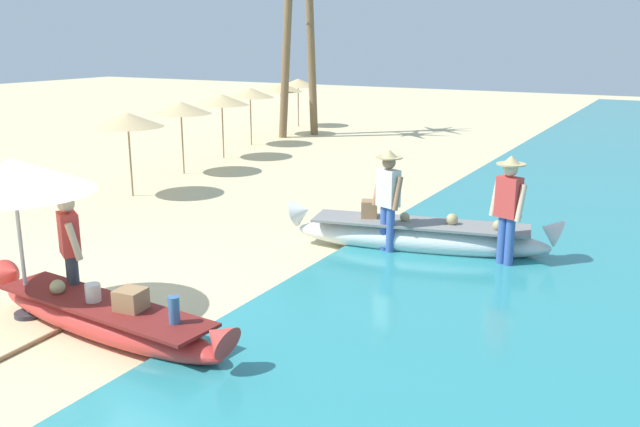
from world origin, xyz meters
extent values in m
plane|color=beige|center=(0.00, 0.00, 0.00)|extent=(80.00, 80.00, 0.00)
ellipsoid|color=red|center=(1.20, -0.49, 0.21)|extent=(3.85, 0.97, 0.42)
cone|color=red|center=(-0.65, -0.34, 0.47)|extent=(0.43, 0.44, 0.48)
cone|color=red|center=(3.05, -0.63, 0.47)|extent=(0.43, 0.44, 0.48)
cube|color=maroon|center=(1.20, -0.49, 0.42)|extent=(3.24, 0.94, 0.04)
cylinder|color=#386699|center=(2.36, -0.52, 0.58)|extent=(0.13, 0.13, 0.33)
cube|color=#9E754C|center=(1.64, -0.46, 0.55)|extent=(0.35, 0.34, 0.27)
cylinder|color=silver|center=(1.05, -0.48, 0.54)|extent=(0.19, 0.19, 0.24)
sphere|color=tan|center=(0.45, -0.50, 0.51)|extent=(0.19, 0.19, 0.19)
ellipsoid|color=white|center=(3.37, 4.49, 0.26)|extent=(4.33, 1.66, 0.53)
cone|color=white|center=(1.33, 4.05, 0.58)|extent=(0.51, 0.54, 0.53)
cone|color=white|center=(5.40, 4.93, 0.58)|extent=(0.51, 0.54, 0.53)
cube|color=gray|center=(3.37, 4.49, 0.53)|extent=(3.67, 1.53, 0.04)
sphere|color=tan|center=(4.64, 4.65, 0.62)|extent=(0.18, 0.18, 0.18)
sphere|color=tan|center=(3.88, 4.63, 0.63)|extent=(0.20, 0.20, 0.20)
sphere|color=tan|center=(3.12, 4.45, 0.61)|extent=(0.17, 0.17, 0.17)
cube|color=#9E754C|center=(2.49, 4.38, 0.68)|extent=(0.36, 0.38, 0.31)
cylinder|color=#3D5BA8|center=(3.03, 4.06, 0.43)|extent=(0.14, 0.14, 0.86)
cylinder|color=#3D5BA8|center=(2.89, 4.11, 0.43)|extent=(0.14, 0.14, 0.86)
cube|color=silver|center=(2.96, 4.08, 1.17)|extent=(0.41, 0.33, 0.61)
cylinder|color=#9E7051|center=(3.17, 3.98, 1.12)|extent=(0.16, 0.22, 0.56)
cylinder|color=#9E7051|center=(2.74, 4.15, 1.12)|extent=(0.16, 0.22, 0.56)
sphere|color=#9E7051|center=(2.96, 4.08, 1.59)|extent=(0.22, 0.22, 0.22)
cylinder|color=tan|center=(2.96, 4.08, 1.67)|extent=(0.44, 0.44, 0.02)
cone|color=tan|center=(2.96, 4.08, 1.74)|extent=(0.26, 0.26, 0.12)
cylinder|color=#333842|center=(0.26, -0.10, 0.41)|extent=(0.14, 0.14, 0.82)
cylinder|color=#333842|center=(0.38, -0.18, 0.41)|extent=(0.14, 0.14, 0.82)
cube|color=#DB3D38|center=(0.32, -0.14, 1.10)|extent=(0.42, 0.38, 0.55)
cylinder|color=beige|center=(0.14, 0.00, 1.05)|extent=(0.18, 0.21, 0.51)
cylinder|color=beige|center=(0.53, -0.25, 1.05)|extent=(0.18, 0.21, 0.51)
sphere|color=beige|center=(0.32, -0.14, 1.50)|extent=(0.22, 0.22, 0.22)
cylinder|color=#3D5BA8|center=(4.92, 4.32, 0.43)|extent=(0.14, 0.14, 0.86)
cylinder|color=#3D5BA8|center=(4.78, 4.37, 0.43)|extent=(0.14, 0.14, 0.86)
cube|color=#DB3D38|center=(4.85, 4.34, 1.18)|extent=(0.41, 0.33, 0.63)
cylinder|color=beige|center=(5.06, 4.24, 1.13)|extent=(0.15, 0.22, 0.57)
cylinder|color=beige|center=(4.63, 4.40, 1.13)|extent=(0.15, 0.22, 0.57)
sphere|color=beige|center=(4.85, 4.34, 1.61)|extent=(0.22, 0.22, 0.22)
cylinder|color=tan|center=(4.85, 4.34, 1.69)|extent=(0.44, 0.44, 0.02)
cone|color=tan|center=(4.85, 4.34, 1.76)|extent=(0.26, 0.26, 0.12)
cylinder|color=#B7B7BC|center=(-0.15, -0.51, 1.04)|extent=(0.05, 0.05, 2.08)
cone|color=silver|center=(-0.15, -0.51, 1.88)|extent=(1.99, 1.99, 0.43)
cylinder|color=#333338|center=(-0.15, -0.51, 0.03)|extent=(0.36, 0.36, 0.06)
cylinder|color=#8E6B47|center=(-3.93, 5.36, 0.95)|extent=(0.04, 0.04, 1.90)
cone|color=tan|center=(-3.93, 5.36, 1.75)|extent=(1.60, 1.60, 0.32)
cylinder|color=#8E6B47|center=(-4.63, 8.01, 0.95)|extent=(0.04, 0.04, 1.90)
cone|color=tan|center=(-4.63, 8.01, 1.75)|extent=(1.60, 1.60, 0.32)
cylinder|color=#8E6B47|center=(-5.13, 10.44, 0.95)|extent=(0.04, 0.04, 1.90)
cone|color=tan|center=(-5.13, 10.44, 1.75)|extent=(1.60, 1.60, 0.32)
cylinder|color=#8E6B47|center=(-5.85, 12.97, 0.95)|extent=(0.04, 0.04, 1.90)
cone|color=tan|center=(-5.85, 12.97, 1.75)|extent=(1.60, 1.60, 0.32)
cylinder|color=#8E6B47|center=(-6.28, 15.57, 0.95)|extent=(0.04, 0.04, 1.90)
cone|color=tan|center=(-6.28, 15.57, 1.75)|extent=(1.60, 1.60, 0.32)
cylinder|color=#8E6B47|center=(-6.96, 17.97, 0.95)|extent=(0.04, 0.04, 1.90)
cone|color=tan|center=(-6.96, 17.97, 1.75)|extent=(1.60, 1.60, 0.32)
cylinder|color=brown|center=(-5.37, 16.21, 3.40)|extent=(0.55, 0.28, 6.81)
cylinder|color=brown|center=(-5.68, 14.99, 3.00)|extent=(0.67, 0.28, 6.01)
cylinder|color=#8E6B47|center=(0.64, -1.31, 0.03)|extent=(0.16, 1.68, 0.05)
ellipsoid|color=#2D60B7|center=(0.59, -0.47, 0.03)|extent=(0.37, 0.22, 0.03)
camera|label=1|loc=(7.23, -5.97, 3.57)|focal=38.35mm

